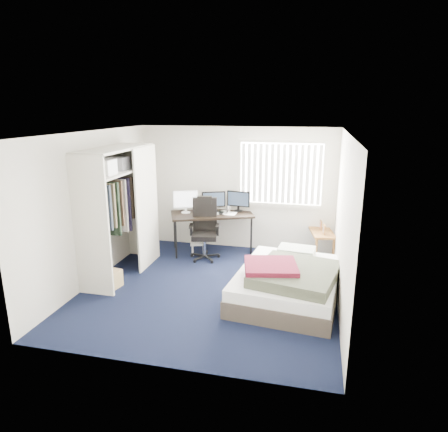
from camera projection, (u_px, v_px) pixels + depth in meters
name	position (u px, v px, depth m)	size (l,w,h in m)	color
ground	(210.00, 288.00, 6.52)	(4.20, 4.20, 0.00)	black
room_shell	(209.00, 198.00, 6.13)	(4.20, 4.20, 4.20)	silver
window_assembly	(281.00, 174.00, 7.82)	(1.72, 0.09, 1.32)	white
closet	(119.00, 199.00, 6.79)	(0.64, 1.84, 2.22)	beige
desk	(212.00, 212.00, 8.05)	(1.78, 1.31, 1.26)	black
office_chair	(205.00, 235.00, 7.77)	(0.67, 0.67, 1.20)	black
footstool	(198.00, 245.00, 7.98)	(0.37, 0.33, 0.25)	white
nightstand	(322.00, 234.00, 7.71)	(0.54, 0.86, 0.73)	brown
bed	(288.00, 281.00, 6.12)	(1.71, 2.15, 0.66)	#40372E
pine_box	(109.00, 278.00, 6.56)	(0.38, 0.28, 0.28)	#A28B51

